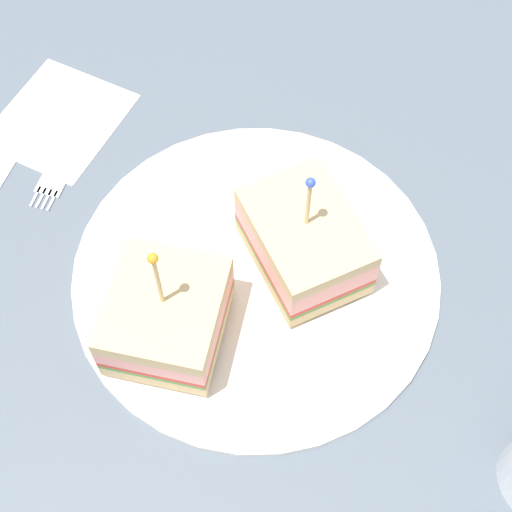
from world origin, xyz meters
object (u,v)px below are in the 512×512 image
(plate, at_px, (256,272))
(napkin, at_px, (60,119))
(sandwich_half_back, at_px, (166,316))
(sandwich_half_front, at_px, (304,241))
(fork, at_px, (63,162))
(knife, at_px, (19,141))

(plate, height_order, napkin, plate)
(napkin, bearing_deg, sandwich_half_back, -113.75)
(sandwich_half_front, distance_m, sandwich_half_back, 0.12)
(napkin, height_order, fork, fork)
(sandwich_half_back, bearing_deg, napkin, 66.25)
(sandwich_half_back, xyz_separation_m, fork, (0.06, 0.18, -0.03))
(sandwich_half_front, distance_m, knife, 0.27)
(fork, bearing_deg, knife, 99.48)
(sandwich_half_back, relative_size, napkin, 1.01)
(napkin, relative_size, fork, 0.89)
(sandwich_half_front, xyz_separation_m, fork, (-0.05, 0.22, -0.03))
(napkin, bearing_deg, sandwich_half_front, -86.61)
(plate, height_order, fork, plate)
(sandwich_half_back, bearing_deg, fork, 70.51)
(plate, distance_m, sandwich_half_front, 0.05)
(plate, xyz_separation_m, fork, (-0.02, 0.19, -0.00))
(plate, relative_size, sandwich_half_front, 2.41)
(knife, bearing_deg, plate, -84.18)
(sandwich_half_back, bearing_deg, plate, -12.00)
(sandwich_half_front, bearing_deg, fork, 102.03)
(sandwich_half_front, height_order, napkin, sandwich_half_front)
(sandwich_half_front, bearing_deg, napkin, 93.39)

